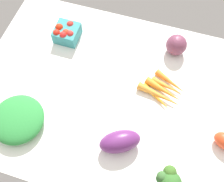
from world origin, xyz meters
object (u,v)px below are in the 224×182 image
Objects in this scene: berry_basket at (66,33)px; leafy_greens_clump at (18,119)px; carrot_bunch at (163,91)px; broccoli_head at (169,182)px; red_onion_near_basket at (176,45)px; eggplant at (120,142)px.

berry_basket reaches higher than leafy_greens_clump.
carrot_bunch is at bearing -16.96° from berry_basket.
leafy_greens_clump is 53.04cm from carrot_bunch.
carrot_bunch is (-7.60, 32.26, -5.23)cm from broccoli_head.
berry_basket is 0.52× the size of leafy_greens_clump.
broccoli_head is at bearing -6.05° from leafy_greens_clump.
leafy_greens_clump reaches higher than carrot_bunch.
red_onion_near_basket is (43.99, 6.56, 0.74)cm from berry_basket.
red_onion_near_basket reaches higher than eggplant.
broccoli_head reaches higher than carrot_bunch.
berry_basket is 68.47cm from broccoli_head.
carrot_bunch is at bearing -91.54° from red_onion_near_basket.
eggplant is (-10.33, -43.77, -0.42)cm from red_onion_near_basket.
broccoli_head is 0.73× the size of eggplant.
berry_basket is 50.18cm from eggplant.
berry_basket is 0.94× the size of broccoli_head.
broccoli_head is (51.06, -45.52, 3.21)cm from berry_basket.
berry_basket is at bearing 138.28° from broccoli_head.
carrot_bunch is at bearing 103.25° from broccoli_head.
carrot_bunch is 1.34× the size of eggplant.
leafy_greens_clump is at bearing 154.47° from eggplant.
eggplant is at bearing -112.25° from carrot_bunch.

